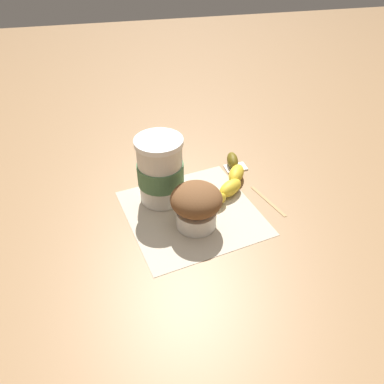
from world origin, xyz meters
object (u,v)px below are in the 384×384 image
Objects in this scene: coffee_cup at (160,171)px; banana at (230,180)px; sugar_packet at (236,167)px; muffin at (194,205)px.

coffee_cup is 0.16m from banana.
coffee_cup is 0.21m from sugar_packet.
banana is at bearing 3.42° from coffee_cup.
coffee_cup reaches higher than sugar_packet.
coffee_cup is 0.11m from muffin.
muffin is (0.05, -0.09, -0.02)m from coffee_cup.
muffin reaches higher than sugar_packet.
coffee_cup is at bearing 116.44° from muffin.
muffin reaches higher than banana.
coffee_cup is 2.80× the size of sugar_packet.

